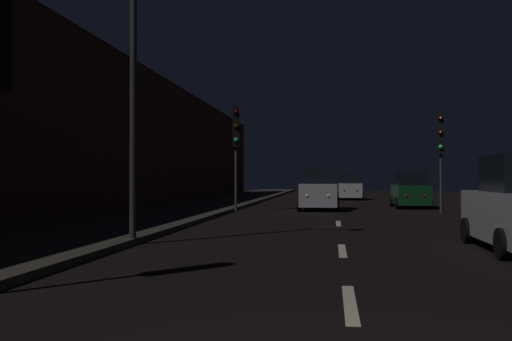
{
  "coord_description": "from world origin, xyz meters",
  "views": [
    {
      "loc": [
        -0.22,
        -4.05,
        1.56
      ],
      "look_at": [
        -3.19,
        17.89,
        1.86
      ],
      "focal_mm": 39.34,
      "sensor_mm": 36.0,
      "label": 1
    }
  ],
  "objects_px": {
    "car_approaching_headlights": "(319,190)",
    "car_parked_right_far": "(410,191)",
    "streetlamp_overhead": "(152,42)",
    "car_distant_taillights": "(350,187)",
    "traffic_light_far_left": "(236,135)",
    "traffic_light_far_right": "(441,140)"
  },
  "relations": [
    {
      "from": "car_approaching_headlights",
      "to": "car_parked_right_far",
      "type": "xyz_separation_m",
      "value": [
        4.68,
        2.49,
        -0.07
      ]
    },
    {
      "from": "streetlamp_overhead",
      "to": "car_parked_right_far",
      "type": "relative_size",
      "value": 1.86
    },
    {
      "from": "car_distant_taillights",
      "to": "car_parked_right_far",
      "type": "distance_m",
      "value": 11.28
    },
    {
      "from": "streetlamp_overhead",
      "to": "car_distant_taillights",
      "type": "bearing_deg",
      "value": 79.13
    },
    {
      "from": "streetlamp_overhead",
      "to": "car_parked_right_far",
      "type": "xyz_separation_m",
      "value": [
        8.21,
        17.45,
        -3.86
      ]
    },
    {
      "from": "traffic_light_far_left",
      "to": "car_approaching_headlights",
      "type": "bearing_deg",
      "value": 104.61
    },
    {
      "from": "traffic_light_far_right",
      "to": "car_parked_right_far",
      "type": "relative_size",
      "value": 1.17
    },
    {
      "from": "traffic_light_far_right",
      "to": "car_parked_right_far",
      "type": "height_order",
      "value": "traffic_light_far_right"
    },
    {
      "from": "traffic_light_far_right",
      "to": "streetlamp_overhead",
      "type": "relative_size",
      "value": 0.63
    },
    {
      "from": "car_approaching_headlights",
      "to": "car_parked_right_far",
      "type": "relative_size",
      "value": 1.08
    },
    {
      "from": "traffic_light_far_left",
      "to": "car_parked_right_far",
      "type": "xyz_separation_m",
      "value": [
        8.46,
        4.41,
        -2.68
      ]
    },
    {
      "from": "traffic_light_far_right",
      "to": "car_distant_taillights",
      "type": "bearing_deg",
      "value": -155.13
    },
    {
      "from": "traffic_light_far_left",
      "to": "car_parked_right_far",
      "type": "distance_m",
      "value": 9.91
    },
    {
      "from": "traffic_light_far_right",
      "to": "streetlamp_overhead",
      "type": "distance_m",
      "value": 16.18
    },
    {
      "from": "streetlamp_overhead",
      "to": "car_parked_right_far",
      "type": "bearing_deg",
      "value": 64.8
    },
    {
      "from": "traffic_light_far_left",
      "to": "car_approaching_headlights",
      "type": "xyz_separation_m",
      "value": [
        3.78,
        1.91,
        -2.61
      ]
    },
    {
      "from": "traffic_light_far_right",
      "to": "car_approaching_headlights",
      "type": "distance_m",
      "value": 6.15
    },
    {
      "from": "traffic_light_far_left",
      "to": "car_parked_right_far",
      "type": "bearing_deg",
      "value": 105.27
    },
    {
      "from": "traffic_light_far_left",
      "to": "traffic_light_far_right",
      "type": "distance_m",
      "value": 9.27
    },
    {
      "from": "traffic_light_far_right",
      "to": "car_approaching_headlights",
      "type": "relative_size",
      "value": 1.09
    },
    {
      "from": "car_distant_taillights",
      "to": "car_approaching_headlights",
      "type": "bearing_deg",
      "value": 171.85
    },
    {
      "from": "car_parked_right_far",
      "to": "streetlamp_overhead",
      "type": "bearing_deg",
      "value": 154.8
    }
  ]
}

